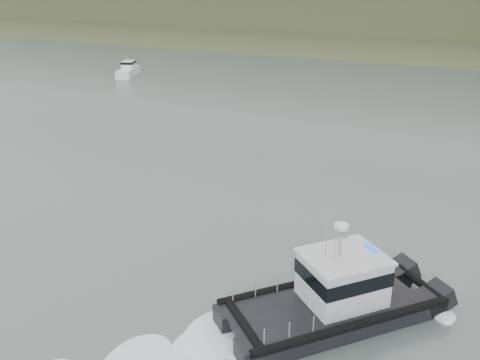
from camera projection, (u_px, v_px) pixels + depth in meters
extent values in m
plane|color=#45524D|center=(203.00, 283.00, 27.41)|extent=(400.00, 400.00, 0.00)
cube|color=#43502E|center=(427.00, 49.00, 104.92)|extent=(500.00, 44.72, 16.25)
cube|color=#43502E|center=(445.00, 8.00, 126.28)|extent=(500.00, 70.00, 18.00)
cube|color=black|center=(317.00, 297.00, 25.54)|extent=(7.82, 8.34, 1.12)
cube|color=black|center=(346.00, 327.00, 23.39)|extent=(7.82, 8.34, 1.12)
cube|color=black|center=(323.00, 306.00, 24.13)|extent=(8.72, 9.01, 0.23)
cube|color=silver|center=(342.00, 279.00, 24.02)|extent=(4.32, 4.35, 2.14)
cube|color=black|center=(343.00, 272.00, 23.88)|extent=(4.40, 4.43, 0.70)
cube|color=silver|center=(344.00, 257.00, 23.60)|extent=(4.58, 4.61, 0.15)
cylinder|color=#9C9EA4|center=(340.00, 243.00, 23.22)|extent=(0.15, 0.15, 1.67)
cylinder|color=white|center=(341.00, 226.00, 22.92)|extent=(0.65, 0.65, 0.17)
cube|color=white|center=(128.00, 73.00, 78.99)|extent=(3.87, 6.35, 1.21)
cube|color=white|center=(129.00, 65.00, 79.08)|extent=(2.31, 2.80, 1.21)
cube|color=black|center=(128.00, 62.00, 78.93)|extent=(2.37, 2.87, 0.35)
cylinder|color=#9C9EA4|center=(127.00, 58.00, 78.20)|extent=(0.08, 0.08, 1.21)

